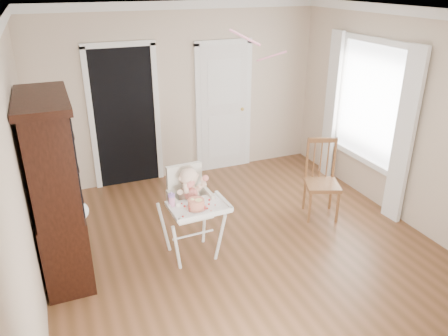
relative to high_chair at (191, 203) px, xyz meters
name	(u,v)px	position (x,y,z in m)	size (l,w,h in m)	color
floor	(248,253)	(0.62, -0.22, -0.69)	(5.00, 5.00, 0.00)	brown
ceiling	(254,13)	(0.62, -0.22, 2.01)	(5.00, 5.00, 0.00)	white
wall_back	(181,93)	(0.62, 2.28, 0.66)	(4.50, 4.50, 0.00)	beige
wall_left	(22,182)	(-1.63, -0.22, 0.66)	(5.00, 5.00, 0.00)	beige
wall_right	(414,122)	(2.87, -0.22, 0.66)	(5.00, 5.00, 0.00)	beige
crown_molding	(254,20)	(0.62, -0.22, 1.95)	(4.50, 5.00, 0.12)	white
doorway	(125,115)	(-0.28, 2.26, 0.42)	(1.06, 0.05, 2.22)	black
closet_door	(224,109)	(1.32, 2.26, 0.34)	(0.96, 0.09, 2.13)	white
window_right	(367,111)	(2.80, 0.58, 0.60)	(0.13, 1.84, 2.30)	white
high_chair	(191,203)	(0.00, 0.00, 0.00)	(0.66, 0.81, 1.11)	white
baby	(189,190)	(0.00, 0.03, 0.16)	(0.33, 0.25, 0.49)	beige
cake	(196,204)	(-0.03, -0.28, 0.14)	(0.23, 0.23, 0.10)	silver
sippy_cup	(172,200)	(-0.25, -0.13, 0.16)	(0.07, 0.07, 0.18)	pink
china_cabinet	(57,190)	(-1.36, 0.25, 0.31)	(0.52, 1.18, 1.99)	black
dining_chair	(322,182)	(1.93, 0.25, -0.19)	(0.56, 0.56, 1.06)	brown
streamer	(245,37)	(0.92, 0.62, 1.68)	(0.03, 0.50, 0.02)	pink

